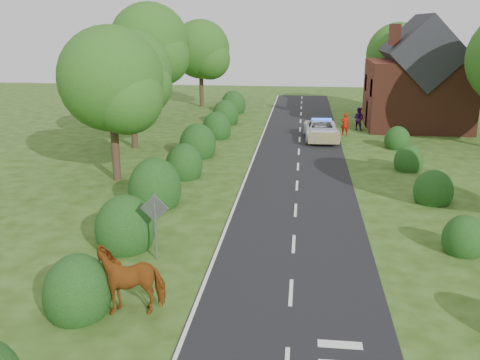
# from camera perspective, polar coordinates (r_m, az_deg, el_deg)

# --- Properties ---
(ground) EXTENTS (120.00, 120.00, 0.00)m
(ground) POSITION_cam_1_polar(r_m,az_deg,el_deg) (17.76, 5.45, -11.89)
(ground) COLOR #28420F
(road) EXTENTS (6.00, 70.00, 0.02)m
(road) POSITION_cam_1_polar(r_m,az_deg,el_deg) (31.78, 6.18, 0.96)
(road) COLOR black
(road) RESTS_ON ground
(road_markings) EXTENTS (4.96, 70.00, 0.01)m
(road_markings) POSITION_cam_1_polar(r_m,az_deg,el_deg) (29.83, 3.05, 0.04)
(road_markings) COLOR white
(road_markings) RESTS_ON road
(hedgerow_left) EXTENTS (2.75, 50.41, 3.00)m
(hedgerow_left) POSITION_cam_1_polar(r_m,az_deg,el_deg) (29.18, -6.76, 1.05)
(hedgerow_left) COLOR black
(hedgerow_left) RESTS_ON ground
(hedgerow_right) EXTENTS (2.10, 45.78, 2.10)m
(hedgerow_right) POSITION_cam_1_polar(r_m,az_deg,el_deg) (28.70, 19.38, -0.45)
(hedgerow_right) COLOR black
(hedgerow_right) RESTS_ON ground
(tree_left_a) EXTENTS (5.74, 5.60, 8.38)m
(tree_left_a) POSITION_cam_1_polar(r_m,az_deg,el_deg) (29.42, -13.23, 9.97)
(tree_left_a) COLOR #332316
(tree_left_a) RESTS_ON ground
(tree_left_b) EXTENTS (5.74, 5.60, 8.07)m
(tree_left_b) POSITION_cam_1_polar(r_m,az_deg,el_deg) (37.46, -11.25, 10.91)
(tree_left_b) COLOR #332316
(tree_left_b) RESTS_ON ground
(tree_left_c) EXTENTS (6.97, 6.80, 10.22)m
(tree_left_c) POSITION_cam_1_polar(r_m,az_deg,el_deg) (47.31, -9.32, 13.87)
(tree_left_c) COLOR #332316
(tree_left_c) RESTS_ON ground
(tree_left_d) EXTENTS (6.15, 6.00, 8.89)m
(tree_left_d) POSITION_cam_1_polar(r_m,az_deg,el_deg) (56.54, -3.97, 13.50)
(tree_left_d) COLOR #332316
(tree_left_d) RESTS_ON ground
(tree_right_c) EXTENTS (6.15, 6.00, 8.58)m
(tree_right_c) POSITION_cam_1_polar(r_m,az_deg,el_deg) (54.35, 16.78, 12.44)
(tree_right_c) COLOR #332316
(tree_right_c) RESTS_ON ground
(road_sign) EXTENTS (1.06, 0.08, 2.53)m
(road_sign) POSITION_cam_1_polar(r_m,az_deg,el_deg) (19.59, -9.06, -3.95)
(road_sign) COLOR gray
(road_sign) RESTS_ON ground
(house) EXTENTS (8.00, 7.40, 9.17)m
(house) POSITION_cam_1_polar(r_m,az_deg,el_deg) (46.82, 18.48, 9.86)
(house) COLOR brown
(house) RESTS_ON ground
(cow) EXTENTS (2.66, 1.86, 1.71)m
(cow) POSITION_cam_1_polar(r_m,az_deg,el_deg) (16.83, -11.49, -10.57)
(cow) COLOR brown
(cow) RESTS_ON ground
(police_van) EXTENTS (2.72, 5.49, 1.63)m
(police_van) POSITION_cam_1_polar(r_m,az_deg,el_deg) (40.59, 8.66, 5.28)
(police_van) COLOR white
(police_van) RESTS_ON ground
(pedestrian_red) EXTENTS (0.69, 0.50, 1.75)m
(pedestrian_red) POSITION_cam_1_polar(r_m,az_deg,el_deg) (42.62, 11.13, 5.87)
(pedestrian_red) COLOR #A91406
(pedestrian_red) RESTS_ON ground
(pedestrian_purple) EXTENTS (1.13, 1.05, 1.86)m
(pedestrian_purple) POSITION_cam_1_polar(r_m,az_deg,el_deg) (44.99, 12.53, 6.40)
(pedestrian_purple) COLOR #371250
(pedestrian_purple) RESTS_ON ground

